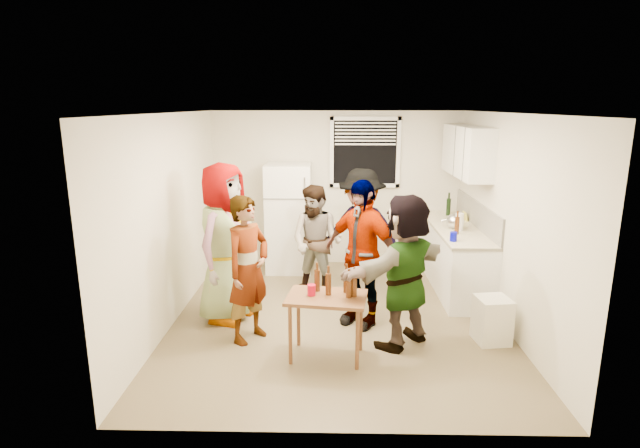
{
  "coord_description": "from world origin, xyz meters",
  "views": [
    {
      "loc": [
        -0.09,
        -5.79,
        2.6
      ],
      "look_at": [
        -0.22,
        0.22,
        1.15
      ],
      "focal_mm": 28.0,
      "sensor_mm": 36.0,
      "label": 1
    }
  ],
  "objects_px": {
    "wine_bottle": "(448,215)",
    "red_cup": "(312,295)",
    "guest_back_right": "(360,294)",
    "refrigerator": "(289,218)",
    "trash_bin": "(492,321)",
    "guest_stripe": "(251,338)",
    "guest_orange": "(402,343)",
    "kettle": "(455,228)",
    "guest_back_left": "(317,295)",
    "serving_table": "(326,356)",
    "beer_bottle_table": "(349,297)",
    "guest_black": "(360,323)",
    "blue_cup": "(453,241)",
    "beer_bottle_counter": "(456,234)",
    "guest_grey": "(228,318)"
  },
  "relations": [
    {
      "from": "blue_cup",
      "to": "beer_bottle_counter",
      "type": "bearing_deg",
      "value": 70.45
    },
    {
      "from": "trash_bin",
      "to": "guest_back_left",
      "type": "height_order",
      "value": "trash_bin"
    },
    {
      "from": "guest_back_right",
      "to": "refrigerator",
      "type": "bearing_deg",
      "value": 155.8
    },
    {
      "from": "kettle",
      "to": "red_cup",
      "type": "height_order",
      "value": "kettle"
    },
    {
      "from": "refrigerator",
      "to": "kettle",
      "type": "relative_size",
      "value": 6.35
    },
    {
      "from": "red_cup",
      "to": "guest_stripe",
      "type": "relative_size",
      "value": 0.07
    },
    {
      "from": "beer_bottle_table",
      "to": "serving_table",
      "type": "bearing_deg",
      "value": 172.92
    },
    {
      "from": "guest_back_left",
      "to": "guest_back_right",
      "type": "distance_m",
      "value": 0.61
    },
    {
      "from": "trash_bin",
      "to": "serving_table",
      "type": "bearing_deg",
      "value": -168.0
    },
    {
      "from": "beer_bottle_counter",
      "to": "guest_back_left",
      "type": "relative_size",
      "value": 0.15
    },
    {
      "from": "guest_back_right",
      "to": "trash_bin",
      "type": "bearing_deg",
      "value": -24.97
    },
    {
      "from": "red_cup",
      "to": "guest_back_right",
      "type": "xyz_separation_m",
      "value": [
        0.61,
        1.78,
        -0.68
      ]
    },
    {
      "from": "serving_table",
      "to": "guest_stripe",
      "type": "bearing_deg",
      "value": 155.02
    },
    {
      "from": "red_cup",
      "to": "beer_bottle_table",
      "type": "bearing_deg",
      "value": -7.13
    },
    {
      "from": "beer_bottle_counter",
      "to": "trash_bin",
      "type": "bearing_deg",
      "value": -85.04
    },
    {
      "from": "wine_bottle",
      "to": "guest_orange",
      "type": "relative_size",
      "value": 0.16
    },
    {
      "from": "wine_bottle",
      "to": "red_cup",
      "type": "bearing_deg",
      "value": -125.4
    },
    {
      "from": "guest_stripe",
      "to": "red_cup",
      "type": "bearing_deg",
      "value": -84.32
    },
    {
      "from": "trash_bin",
      "to": "guest_stripe",
      "type": "relative_size",
      "value": 0.31
    },
    {
      "from": "guest_stripe",
      "to": "guest_back_left",
      "type": "bearing_deg",
      "value": 5.83
    },
    {
      "from": "refrigerator",
      "to": "guest_back_right",
      "type": "relative_size",
      "value": 0.96
    },
    {
      "from": "kettle",
      "to": "guest_black",
      "type": "distance_m",
      "value": 2.03
    },
    {
      "from": "trash_bin",
      "to": "guest_grey",
      "type": "bearing_deg",
      "value": 169.62
    },
    {
      "from": "beer_bottle_counter",
      "to": "red_cup",
      "type": "relative_size",
      "value": 2.06
    },
    {
      "from": "guest_black",
      "to": "wine_bottle",
      "type": "bearing_deg",
      "value": 93.73
    },
    {
      "from": "red_cup",
      "to": "guest_grey",
      "type": "relative_size",
      "value": 0.06
    },
    {
      "from": "trash_bin",
      "to": "guest_back_left",
      "type": "bearing_deg",
      "value": 145.89
    },
    {
      "from": "serving_table",
      "to": "guest_stripe",
      "type": "height_order",
      "value": "serving_table"
    },
    {
      "from": "wine_bottle",
      "to": "serving_table",
      "type": "distance_m",
      "value": 3.56
    },
    {
      "from": "beer_bottle_table",
      "to": "trash_bin",
      "type": "bearing_deg",
      "value": 14.55
    },
    {
      "from": "kettle",
      "to": "guest_stripe",
      "type": "xyz_separation_m",
      "value": [
        -2.65,
        -1.62,
        -0.9
      ]
    },
    {
      "from": "blue_cup",
      "to": "trash_bin",
      "type": "bearing_deg",
      "value": -75.72
    },
    {
      "from": "trash_bin",
      "to": "red_cup",
      "type": "xyz_separation_m",
      "value": [
        -2.0,
        -0.37,
        0.43
      ]
    },
    {
      "from": "guest_back_left",
      "to": "serving_table",
      "type": "bearing_deg",
      "value": -64.08
    },
    {
      "from": "guest_back_left",
      "to": "kettle",
      "type": "bearing_deg",
      "value": 29.33
    },
    {
      "from": "red_cup",
      "to": "guest_back_left",
      "type": "bearing_deg",
      "value": 89.87
    },
    {
      "from": "red_cup",
      "to": "serving_table",
      "type": "bearing_deg",
      "value": -7.2
    },
    {
      "from": "kettle",
      "to": "beer_bottle_table",
      "type": "bearing_deg",
      "value": -105.0
    },
    {
      "from": "guest_black",
      "to": "blue_cup",
      "type": "bearing_deg",
      "value": 62.65
    },
    {
      "from": "blue_cup",
      "to": "guest_back_left",
      "type": "distance_m",
      "value": 2.01
    },
    {
      "from": "guest_black",
      "to": "kettle",
      "type": "bearing_deg",
      "value": 80.33
    },
    {
      "from": "guest_back_left",
      "to": "guest_orange",
      "type": "xyz_separation_m",
      "value": [
        0.99,
        -1.42,
        0.0
      ]
    },
    {
      "from": "kettle",
      "to": "wine_bottle",
      "type": "relative_size",
      "value": 1.0
    },
    {
      "from": "kettle",
      "to": "guest_grey",
      "type": "height_order",
      "value": "kettle"
    },
    {
      "from": "guest_black",
      "to": "guest_back_right",
      "type": "bearing_deg",
      "value": 126.27
    },
    {
      "from": "red_cup",
      "to": "guest_orange",
      "type": "relative_size",
      "value": 0.07
    },
    {
      "from": "guest_back_left",
      "to": "guest_black",
      "type": "relative_size",
      "value": 0.88
    },
    {
      "from": "serving_table",
      "to": "beer_bottle_table",
      "type": "relative_size",
      "value": 3.6
    },
    {
      "from": "guest_stripe",
      "to": "guest_back_right",
      "type": "xyz_separation_m",
      "value": [
        1.33,
        1.4,
        0.0
      ]
    },
    {
      "from": "refrigerator",
      "to": "wine_bottle",
      "type": "distance_m",
      "value": 2.5
    }
  ]
}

